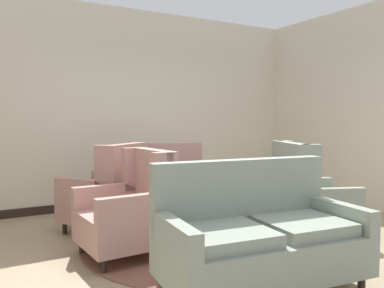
% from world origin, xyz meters
% --- Properties ---
extents(ground, '(8.51, 8.51, 0.00)m').
position_xyz_m(ground, '(0.00, 0.00, 0.00)').
color(ground, '#9E896B').
extents(wall_back, '(6.24, 0.08, 3.13)m').
position_xyz_m(wall_back, '(0.00, 2.64, 1.56)').
color(wall_back, beige).
rests_on(wall_back, ground).
extents(wall_right, '(0.08, 3.69, 3.13)m').
position_xyz_m(wall_right, '(3.04, 0.79, 1.56)').
color(wall_right, beige).
rests_on(wall_right, ground).
extents(baseboard_back, '(6.08, 0.03, 0.12)m').
position_xyz_m(baseboard_back, '(0.00, 2.58, 0.06)').
color(baseboard_back, black).
rests_on(baseboard_back, ground).
extents(area_rug, '(2.80, 2.80, 0.01)m').
position_xyz_m(area_rug, '(0.00, 0.30, 0.01)').
color(area_rug, brown).
rests_on(area_rug, ground).
extents(coffee_table, '(0.99, 0.99, 0.44)m').
position_xyz_m(coffee_table, '(0.23, 0.38, 0.37)').
color(coffee_table, black).
rests_on(coffee_table, ground).
extents(porcelain_vase, '(0.18, 0.18, 0.38)m').
position_xyz_m(porcelain_vase, '(0.24, 0.33, 0.61)').
color(porcelain_vase, '#4C7A66').
rests_on(porcelain_vase, coffee_table).
extents(settee, '(1.71, 0.99, 1.03)m').
position_xyz_m(settee, '(-0.31, -0.97, 0.42)').
color(settee, gray).
rests_on(settee, ground).
extents(armchair_far_left, '(1.04, 1.08, 1.11)m').
position_xyz_m(armchair_far_left, '(1.16, -0.08, 0.46)').
color(armchair_far_left, gray).
rests_on(armchair_far_left, ground).
extents(armchair_foreground_right, '(0.86, 0.89, 1.06)m').
position_xyz_m(armchair_foreground_right, '(0.19, 1.62, 0.45)').
color(armchair_foreground_right, tan).
rests_on(armchair_foreground_right, ground).
extents(armchair_back_corner, '(1.16, 1.16, 1.09)m').
position_xyz_m(armchair_back_corner, '(-0.80, 1.28, 0.45)').
color(armchair_back_corner, tan).
rests_on(armchair_back_corner, ground).
extents(armchair_near_window, '(0.86, 0.83, 1.07)m').
position_xyz_m(armchair_near_window, '(-0.90, 0.31, 0.45)').
color(armchair_near_window, tan).
rests_on(armchair_near_window, ground).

